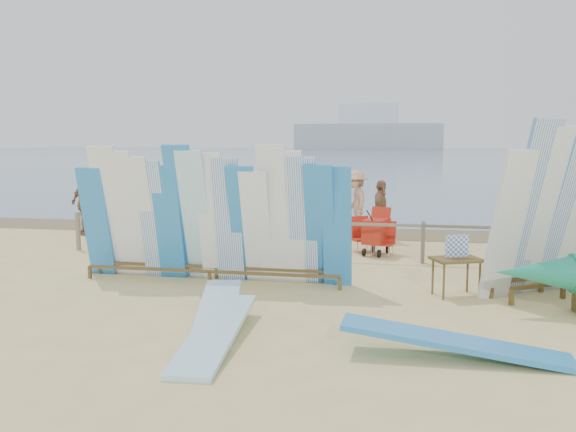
% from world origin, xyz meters
% --- Properties ---
extents(ground, '(160.00, 160.00, 0.00)m').
position_xyz_m(ground, '(0.00, 0.00, 0.00)').
color(ground, '#D9C87D').
rests_on(ground, ground).
extents(ocean, '(320.00, 240.00, 0.02)m').
position_xyz_m(ocean, '(0.00, 128.00, 0.00)').
color(ocean, slate).
rests_on(ocean, ground).
extents(wet_sand_strip, '(40.00, 2.60, 0.01)m').
position_xyz_m(wet_sand_strip, '(0.00, 7.20, 0.00)').
color(wet_sand_strip, brown).
rests_on(wet_sand_strip, ground).
extents(distant_ship, '(45.00, 8.00, 14.00)m').
position_xyz_m(distant_ship, '(-12.00, 180.00, 5.31)').
color(distant_ship, '#999EA3').
rests_on(distant_ship, ocean).
extents(fence, '(12.08, 0.08, 0.90)m').
position_xyz_m(fence, '(0.00, 3.00, 0.63)').
color(fence, gray).
rests_on(fence, ground).
extents(main_surfboard_rack, '(5.10, 0.80, 2.51)m').
position_xyz_m(main_surfboard_rack, '(-1.82, 0.49, 1.13)').
color(main_surfboard_rack, brown).
rests_on(main_surfboard_rack, ground).
extents(side_surfboard_rack, '(2.48, 1.95, 2.93)m').
position_xyz_m(side_surfboard_rack, '(4.07, 0.64, 1.31)').
color(side_surfboard_rack, brown).
rests_on(side_surfboard_rack, ground).
extents(vendor_table, '(0.93, 0.82, 1.03)m').
position_xyz_m(vendor_table, '(2.50, 0.28, 0.34)').
color(vendor_table, brown).
rests_on(vendor_table, ground).
extents(flat_board_a, '(1.17, 2.75, 0.26)m').
position_xyz_m(flat_board_a, '(-0.99, -1.74, 0.00)').
color(flat_board_a, '#90CFE7').
rests_on(flat_board_a, ground).
extents(flat_board_b, '(0.76, 2.73, 0.28)m').
position_xyz_m(flat_board_b, '(-0.68, -2.77, 0.00)').
color(flat_board_b, '#90CFE7').
rests_on(flat_board_b, ground).
extents(flat_board_d, '(2.70, 0.61, 0.40)m').
position_xyz_m(flat_board_d, '(2.29, -2.76, 0.00)').
color(flat_board_d, '#287DCC').
rests_on(flat_board_d, ground).
extents(beach_chair_left, '(0.59, 0.60, 0.78)m').
position_xyz_m(beach_chair_left, '(1.13, 3.68, 0.23)').
color(beach_chair_left, '#AD2212').
rests_on(beach_chair_left, ground).
extents(beach_chair_right, '(0.70, 0.71, 0.81)m').
position_xyz_m(beach_chair_right, '(0.62, 4.16, 0.24)').
color(beach_chair_right, '#AD2212').
rests_on(beach_chair_right, ground).
extents(stroller, '(0.73, 0.89, 1.07)m').
position_xyz_m(stroller, '(0.98, 3.80, 0.43)').
color(stroller, '#AD2212').
rests_on(stroller, ground).
extents(beachgoer_2, '(0.77, 0.37, 1.58)m').
position_xyz_m(beachgoer_2, '(-3.42, 5.18, 0.79)').
color(beachgoer_2, beige).
rests_on(beachgoer_2, ground).
extents(beachgoer_11, '(1.43, 0.50, 1.53)m').
position_xyz_m(beachgoer_11, '(-5.63, 6.05, 0.77)').
color(beachgoer_11, beige).
rests_on(beachgoer_11, ground).
extents(beachgoer_1, '(0.60, 0.77, 1.86)m').
position_xyz_m(beachgoer_1, '(-2.39, 4.79, 0.93)').
color(beachgoer_1, '#8C6042').
rests_on(beachgoer_1, ground).
extents(beachgoer_3, '(0.82, 1.25, 1.79)m').
position_xyz_m(beachgoer_3, '(0.24, 6.64, 0.89)').
color(beachgoer_3, tan).
rests_on(beachgoer_3, ground).
extents(beachgoer_extra_1, '(1.09, 0.78, 1.71)m').
position_xyz_m(beachgoer_extra_1, '(-7.13, 5.25, 0.85)').
color(beachgoer_extra_1, '#8C6042').
rests_on(beachgoer_extra_1, ground).
extents(beachgoer_7, '(0.44, 0.66, 1.69)m').
position_xyz_m(beachgoer_7, '(4.54, 6.14, 0.85)').
color(beachgoer_7, '#8C6042').
rests_on(beachgoer_7, ground).
extents(beachgoer_4, '(0.54, 0.98, 1.58)m').
position_xyz_m(beachgoer_4, '(0.97, 5.69, 0.79)').
color(beachgoer_4, '#8C6042').
rests_on(beachgoer_4, ground).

